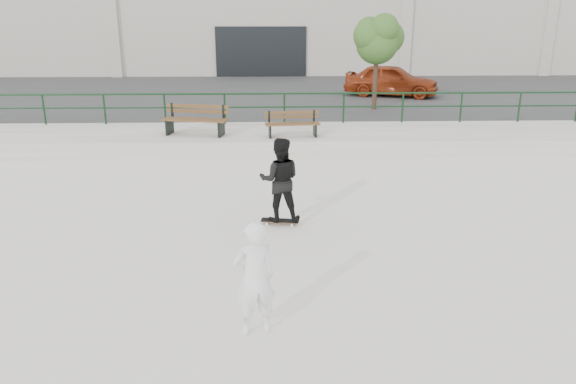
{
  "coord_description": "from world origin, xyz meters",
  "views": [
    {
      "loc": [
        0.59,
        -7.96,
        4.3
      ],
      "look_at": [
        0.87,
        2.0,
        0.97
      ],
      "focal_mm": 35.0,
      "sensor_mm": 36.0,
      "label": 1
    }
  ],
  "objects_px": {
    "bench_right": "(292,124)",
    "seated_skater": "(254,279)",
    "red_car": "(391,80)",
    "tree": "(378,38)",
    "skateboard": "(280,221)",
    "standing_skater": "(280,180)",
    "bench_left": "(196,120)"
  },
  "relations": [
    {
      "from": "bench_right",
      "to": "seated_skater",
      "type": "bearing_deg",
      "value": -99.46
    },
    {
      "from": "red_car",
      "to": "seated_skater",
      "type": "distance_m",
      "value": 18.72
    },
    {
      "from": "seated_skater",
      "to": "tree",
      "type": "bearing_deg",
      "value": -125.19
    },
    {
      "from": "skateboard",
      "to": "standing_skater",
      "type": "relative_size",
      "value": 0.46
    },
    {
      "from": "bench_left",
      "to": "standing_skater",
      "type": "height_order",
      "value": "standing_skater"
    },
    {
      "from": "tree",
      "to": "seated_skater",
      "type": "bearing_deg",
      "value": -106.04
    },
    {
      "from": "tree",
      "to": "standing_skater",
      "type": "height_order",
      "value": "tree"
    },
    {
      "from": "bench_left",
      "to": "red_car",
      "type": "xyz_separation_m",
      "value": [
        7.58,
        7.58,
        0.23
      ]
    },
    {
      "from": "red_car",
      "to": "skateboard",
      "type": "height_order",
      "value": "red_car"
    },
    {
      "from": "bench_right",
      "to": "tree",
      "type": "relative_size",
      "value": 0.48
    },
    {
      "from": "standing_skater",
      "to": "seated_skater",
      "type": "height_order",
      "value": "standing_skater"
    },
    {
      "from": "tree",
      "to": "skateboard",
      "type": "xyz_separation_m",
      "value": [
        -3.81,
        -10.63,
        -3.08
      ]
    },
    {
      "from": "tree",
      "to": "standing_skater",
      "type": "distance_m",
      "value": 11.5
    },
    {
      "from": "bench_left",
      "to": "standing_skater",
      "type": "relative_size",
      "value": 1.2
    },
    {
      "from": "bench_right",
      "to": "seated_skater",
      "type": "height_order",
      "value": "seated_skater"
    },
    {
      "from": "bench_right",
      "to": "standing_skater",
      "type": "height_order",
      "value": "standing_skater"
    },
    {
      "from": "tree",
      "to": "red_car",
      "type": "bearing_deg",
      "value": 68.52
    },
    {
      "from": "bench_left",
      "to": "red_car",
      "type": "height_order",
      "value": "red_car"
    },
    {
      "from": "bench_left",
      "to": "skateboard",
      "type": "bearing_deg",
      "value": -56.42
    },
    {
      "from": "bench_right",
      "to": "skateboard",
      "type": "distance_m",
      "value": 6.04
    },
    {
      "from": "standing_skater",
      "to": "seated_skater",
      "type": "distance_m",
      "value": 4.04
    },
    {
      "from": "red_car",
      "to": "standing_skater",
      "type": "height_order",
      "value": "red_car"
    },
    {
      "from": "red_car",
      "to": "seated_skater",
      "type": "bearing_deg",
      "value": -178.4
    },
    {
      "from": "bench_right",
      "to": "tree",
      "type": "height_order",
      "value": "tree"
    },
    {
      "from": "bench_left",
      "to": "tree",
      "type": "height_order",
      "value": "tree"
    },
    {
      "from": "tree",
      "to": "red_car",
      "type": "distance_m",
      "value": 4.01
    },
    {
      "from": "skateboard",
      "to": "seated_skater",
      "type": "relative_size",
      "value": 0.49
    },
    {
      "from": "tree",
      "to": "red_car",
      "type": "xyz_separation_m",
      "value": [
        1.28,
        3.25,
        -1.96
      ]
    },
    {
      "from": "bench_left",
      "to": "seated_skater",
      "type": "xyz_separation_m",
      "value": [
        2.09,
        -10.31,
        -0.14
      ]
    },
    {
      "from": "standing_skater",
      "to": "tree",
      "type": "bearing_deg",
      "value": -108.0
    },
    {
      "from": "tree",
      "to": "skateboard",
      "type": "distance_m",
      "value": 11.7
    },
    {
      "from": "bench_left",
      "to": "tree",
      "type": "bearing_deg",
      "value": 46.49
    }
  ]
}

